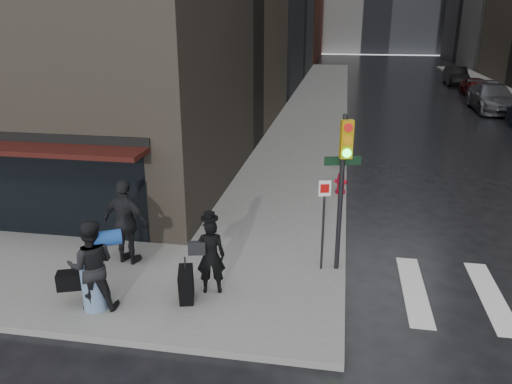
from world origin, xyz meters
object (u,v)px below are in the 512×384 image
man_overcoat (206,261)px  man_greycoat (126,222)px  parked_car_5 (456,76)px  parked_car_3 (492,98)px  parked_car_4 (476,87)px  traffic_light (341,174)px  man_jeans (91,265)px  fire_hydrant (341,184)px

man_overcoat → man_greycoat: man_greycoat is taller
parked_car_5 → parked_car_3: bearing=-88.5°
parked_car_3 → parked_car_4: 6.25m
man_overcoat → parked_car_4: man_overcoat is taller
traffic_light → parked_car_5: bearing=60.5°
man_jeans → traffic_light: 5.49m
fire_hydrant → parked_car_3: bearing=62.7°
traffic_light → parked_car_4: 30.77m
fire_hydrant → parked_car_4: bearing=68.1°
man_overcoat → parked_car_4: size_ratio=0.46×
traffic_light → fire_hydrant: traffic_light is taller
fire_hydrant → parked_car_4: parked_car_4 is taller
man_overcoat → fire_hydrant: man_overcoat is taller
man_jeans → traffic_light: traffic_light is taller
man_jeans → traffic_light: (4.72, 2.43, 1.38)m
man_jeans → parked_car_5: 40.38m
man_jeans → parked_car_5: (14.07, 37.84, -0.34)m
man_jeans → man_greycoat: size_ratio=0.93×
man_greycoat → parked_car_3: 27.25m
man_greycoat → traffic_light: size_ratio=0.57×
parked_car_5 → fire_hydrant: bearing=-104.7°
man_jeans → fire_hydrant: size_ratio=2.62×
man_overcoat → traffic_light: 3.45m
man_overcoat → traffic_light: bearing=-163.7°
parked_car_3 → fire_hydrant: bearing=-117.0°
parked_car_4 → traffic_light: bearing=-112.6°
parked_car_4 → parked_car_5: bearing=87.9°
parked_car_3 → parked_car_5: size_ratio=1.23×
man_jeans → parked_car_3: size_ratio=0.33×
man_overcoat → parked_car_3: 27.17m
man_overcoat → parked_car_4: (12.26, 30.71, -0.24)m
man_overcoat → parked_car_3: man_overcoat is taller
man_greycoat → fire_hydrant: (4.88, 5.79, -0.70)m
parked_car_4 → parked_car_3: bearing=-98.8°
fire_hydrant → man_overcoat: bearing=-111.4°
man_overcoat → parked_car_4: bearing=-125.2°
man_greycoat → man_jeans: bearing=107.1°
man_jeans → fire_hydrant: (4.74, 7.78, -0.63)m
man_jeans → parked_car_3: 28.91m
traffic_light → man_greycoat: bearing=170.5°
parked_car_5 → man_overcoat: bearing=-105.5°
man_jeans → fire_hydrant: 9.13m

